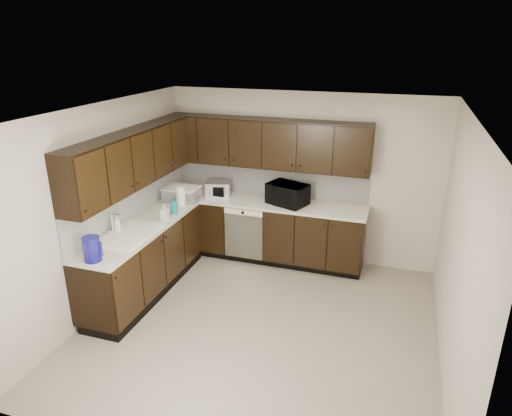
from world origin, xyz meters
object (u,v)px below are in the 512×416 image
Objects in this scene: toaster_oven at (218,189)px; blue_pitcher at (92,249)px; storage_bin at (182,194)px; sink at (129,240)px; microwave at (287,194)px.

blue_pitcher is (-0.47, -2.38, 0.03)m from toaster_oven.
toaster_oven reaches higher than storage_bin.
blue_pitcher reaches higher than sink.
sink is at bearing -120.98° from toaster_oven.
microwave reaches higher than sink.
microwave is 1.08m from toaster_oven.
sink is at bearing -112.27° from microwave.
toaster_oven is at bearing 37.29° from storage_bin.
sink is 1.70× the size of storage_bin.
blue_pitcher is (-1.55, -2.36, -0.01)m from microwave.
sink is 2.29× the size of toaster_oven.
toaster_oven is 1.28× the size of blue_pitcher.
microwave is 1.99× the size of blue_pitcher.
toaster_oven is 2.43m from blue_pitcher.
sink is 1.37m from storage_bin.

